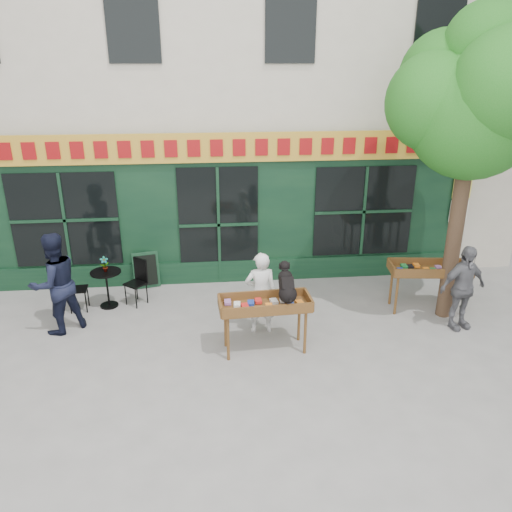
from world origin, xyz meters
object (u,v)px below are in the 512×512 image
object	(u,v)px
book_cart_right	(429,271)
man_left	(55,284)
woman	(261,293)
bistro_table	(107,282)
dog	(287,282)
book_cart_center	(265,307)
man_right	(462,288)

from	to	relation	value
book_cart_right	man_left	bearing A→B (deg)	-172.17
woman	bistro_table	size ratio (longest dim) A/B	2.03
dog	man_left	world-z (taller)	man_left
book_cart_center	man_right	world-z (taller)	man_right
book_cart_center	dog	distance (m)	0.59
woman	bistro_table	xyz separation A→B (m)	(-2.95, 1.29, -0.23)
man_left	bistro_table	bearing A→B (deg)	-167.44
book_cart_center	dog	xyz separation A→B (m)	(0.35, -0.05, 0.47)
man_left	book_cart_center	bearing A→B (deg)	124.52
woman	bistro_table	world-z (taller)	woman
book_cart_right	bistro_table	distance (m)	6.37
woman	book_cart_right	distance (m)	3.41
man_left	book_cart_right	bearing A→B (deg)	141.51
man_right	bistro_table	world-z (taller)	man_right
book_cart_center	bistro_table	size ratio (longest dim) A/B	2.02
book_cart_center	bistro_table	world-z (taller)	book_cart_center
book_cart_right	man_left	size ratio (longest dim) A/B	0.83
man_right	woman	bearing A→B (deg)	163.21
dog	bistro_table	distance (m)	3.93
book_cart_right	woman	bearing A→B (deg)	-164.42
dog	bistro_table	xyz separation A→B (m)	(-3.30, 1.99, -0.75)
woman	dog	bearing A→B (deg)	113.36
woman	man_left	distance (m)	3.68
man_right	book_cart_right	bearing A→B (deg)	98.56
book_cart_center	man_right	distance (m)	3.69
book_cart_center	man_left	bearing A→B (deg)	160.89
man_left	woman	bearing A→B (deg)	134.32
book_cart_right	bistro_table	size ratio (longest dim) A/B	2.06
book_cart_center	book_cart_right	size ratio (longest dim) A/B	0.98
woman	man_right	xyz separation A→B (m)	(3.67, -0.23, 0.04)
book_cart_center	dog	size ratio (longest dim) A/B	2.55
man_right	man_left	size ratio (longest dim) A/B	0.85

